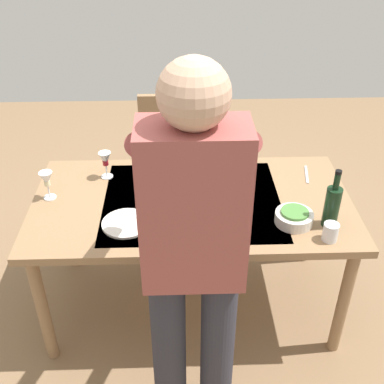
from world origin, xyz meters
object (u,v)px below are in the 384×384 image
at_px(dining_table, 192,212).
at_px(side_bowl_salad, 294,217).
at_px(wine_glass_left, 47,180).
at_px(wine_bottle, 332,205).
at_px(serving_bowl_pasta, 206,209).
at_px(water_cup_near_left, 169,167).
at_px(water_cup_near_right, 330,232).
at_px(water_cup_far_left, 249,171).
at_px(person_server, 193,254).
at_px(wine_glass_right, 105,160).
at_px(chair_near, 170,156).
at_px(dinner_plate_near, 126,223).

xyz_separation_m(dining_table, side_bowl_salad, (-0.47, 0.20, 0.11)).
xyz_separation_m(wine_glass_left, side_bowl_salad, (-1.20, 0.25, -0.07)).
height_order(wine_bottle, serving_bowl_pasta, wine_bottle).
bearing_deg(side_bowl_salad, water_cup_near_left, -37.20).
distance_m(water_cup_near_right, side_bowl_salad, 0.19).
bearing_deg(side_bowl_salad, wine_glass_left, -11.69).
bearing_deg(wine_glass_left, side_bowl_salad, 168.31).
xyz_separation_m(dining_table, water_cup_far_left, (-0.32, -0.21, 0.12)).
distance_m(dining_table, person_server, 0.75).
relative_size(person_server, water_cup_far_left, 19.59).
relative_size(wine_glass_right, water_cup_far_left, 1.75).
distance_m(wine_glass_right, water_cup_near_left, 0.34).
relative_size(dining_table, serving_bowl_pasta, 5.38).
xyz_separation_m(chair_near, water_cup_near_right, (-0.73, 1.14, 0.24)).
height_order(dining_table, wine_glass_left, wine_glass_left).
height_order(person_server, wine_glass_right, person_server).
xyz_separation_m(dining_table, dinner_plate_near, (0.32, 0.19, 0.08)).
bearing_deg(chair_near, dinner_plate_near, 78.84).
xyz_separation_m(chair_near, side_bowl_salad, (-0.59, 1.01, 0.23)).
bearing_deg(wine_glass_left, dining_table, 176.38).
bearing_deg(wine_bottle, water_cup_near_right, 76.26).
distance_m(chair_near, wine_bottle, 1.31).
bearing_deg(side_bowl_salad, person_server, 44.44).
relative_size(wine_bottle, water_cup_near_right, 3.43).
bearing_deg(wine_bottle, water_cup_near_left, -31.87).
bearing_deg(side_bowl_salad, water_cup_far_left, -68.79).
bearing_deg(dining_table, water_cup_near_left, -64.35).
relative_size(dining_table, water_cup_far_left, 18.71).
distance_m(water_cup_near_left, serving_bowl_pasta, 0.42).
relative_size(water_cup_near_left, serving_bowl_pasta, 0.35).
bearing_deg(dinner_plate_near, wine_bottle, 178.04).
bearing_deg(serving_bowl_pasta, water_cup_far_left, -126.98).
relative_size(water_cup_near_left, dinner_plate_near, 0.45).
bearing_deg(person_server, serving_bowl_pasta, -98.41).
xyz_separation_m(wine_glass_right, serving_bowl_pasta, (-0.52, 0.36, -0.07)).
bearing_deg(water_cup_far_left, water_cup_near_right, 118.56).
bearing_deg(dinner_plate_near, serving_bowl_pasta, -170.70).
height_order(wine_glass_left, water_cup_near_right, wine_glass_left).
xyz_separation_m(wine_glass_left, water_cup_near_right, (-1.33, 0.38, -0.06)).
bearing_deg(wine_glass_right, water_cup_near_left, -178.11).
relative_size(chair_near, wine_bottle, 3.07).
distance_m(side_bowl_salad, dinner_plate_near, 0.79).
xyz_separation_m(dining_table, wine_bottle, (-0.64, 0.22, 0.18)).
bearing_deg(water_cup_far_left, serving_bowl_pasta, 53.02).
relative_size(wine_glass_left, water_cup_far_left, 1.75).
xyz_separation_m(water_cup_near_right, serving_bowl_pasta, (0.54, -0.21, -0.01)).
distance_m(dining_table, side_bowl_salad, 0.53).
bearing_deg(water_cup_far_left, person_server, 69.50).
height_order(dining_table, water_cup_near_left, water_cup_near_left).
xyz_separation_m(water_cup_near_right, water_cup_far_left, (0.29, -0.54, -0.00)).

